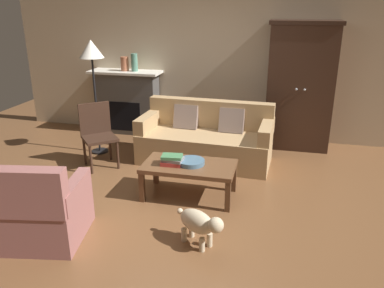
{
  "coord_description": "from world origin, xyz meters",
  "views": [
    {
      "loc": [
        1.13,
        -4.02,
        2.23
      ],
      "look_at": [
        0.08,
        0.46,
        0.55
      ],
      "focal_mm": 36.21,
      "sensor_mm": 36.0,
      "label": 1
    }
  ],
  "objects_px": {
    "book_stack": "(172,160)",
    "floor_lamp": "(92,56)",
    "mantel_vase_terracotta": "(125,64)",
    "fruit_bowl": "(191,162)",
    "armchair_near_left": "(41,211)",
    "couch": "(206,140)",
    "armoire": "(300,86)",
    "mantel_vase_jade": "(134,62)",
    "dog": "(199,223)",
    "side_chair_wooden": "(98,131)",
    "coffee_table": "(189,169)",
    "fireplace": "(127,102)"
  },
  "relations": [
    {
      "from": "armchair_near_left",
      "to": "floor_lamp",
      "type": "height_order",
      "value": "floor_lamp"
    },
    {
      "from": "mantel_vase_terracotta",
      "to": "armoire",
      "type": "bearing_deg",
      "value": -1.17
    },
    {
      "from": "mantel_vase_jade",
      "to": "side_chair_wooden",
      "type": "bearing_deg",
      "value": -90.55
    },
    {
      "from": "mantel_vase_terracotta",
      "to": "floor_lamp",
      "type": "relative_size",
      "value": 0.14
    },
    {
      "from": "armoire",
      "to": "couch",
      "type": "height_order",
      "value": "armoire"
    },
    {
      "from": "mantel_vase_jade",
      "to": "floor_lamp",
      "type": "bearing_deg",
      "value": -103.11
    },
    {
      "from": "coffee_table",
      "to": "mantel_vase_jade",
      "type": "bearing_deg",
      "value": 124.49
    },
    {
      "from": "fruit_bowl",
      "to": "floor_lamp",
      "type": "distance_m",
      "value": 2.33
    },
    {
      "from": "armoire",
      "to": "fireplace",
      "type": "bearing_deg",
      "value": 178.49
    },
    {
      "from": "armoire",
      "to": "side_chair_wooden",
      "type": "distance_m",
      "value": 3.17
    },
    {
      "from": "coffee_table",
      "to": "mantel_vase_jade",
      "type": "xyz_separation_m",
      "value": [
        -1.49,
        2.17,
        0.9
      ]
    },
    {
      "from": "mantel_vase_jade",
      "to": "dog",
      "type": "height_order",
      "value": "mantel_vase_jade"
    },
    {
      "from": "fruit_bowl",
      "to": "dog",
      "type": "xyz_separation_m",
      "value": [
        0.31,
        -0.98,
        -0.2
      ]
    },
    {
      "from": "fruit_bowl",
      "to": "dog",
      "type": "bearing_deg",
      "value": -72.32
    },
    {
      "from": "armoire",
      "to": "mantel_vase_jade",
      "type": "relative_size",
      "value": 6.64
    },
    {
      "from": "fruit_bowl",
      "to": "fireplace",
      "type": "bearing_deg",
      "value": 127.9
    },
    {
      "from": "couch",
      "to": "armchair_near_left",
      "type": "distance_m",
      "value": 2.67
    },
    {
      "from": "armoire",
      "to": "fruit_bowl",
      "type": "xyz_separation_m",
      "value": [
        -1.26,
        -2.1,
        -0.55
      ]
    },
    {
      "from": "coffee_table",
      "to": "mantel_vase_terracotta",
      "type": "relative_size",
      "value": 4.6
    },
    {
      "from": "armchair_near_left",
      "to": "armoire",
      "type": "bearing_deg",
      "value": 53.58
    },
    {
      "from": "armchair_near_left",
      "to": "side_chair_wooden",
      "type": "distance_m",
      "value": 1.93
    },
    {
      "from": "book_stack",
      "to": "dog",
      "type": "xyz_separation_m",
      "value": [
        0.53,
        -0.92,
        -0.24
      ]
    },
    {
      "from": "armoire",
      "to": "book_stack",
      "type": "bearing_deg",
      "value": -124.14
    },
    {
      "from": "fireplace",
      "to": "side_chair_wooden",
      "type": "distance_m",
      "value": 1.53
    },
    {
      "from": "side_chair_wooden",
      "to": "floor_lamp",
      "type": "distance_m",
      "value": 1.11
    },
    {
      "from": "coffee_table",
      "to": "book_stack",
      "type": "height_order",
      "value": "book_stack"
    },
    {
      "from": "mantel_vase_terracotta",
      "to": "floor_lamp",
      "type": "bearing_deg",
      "value": -93.47
    },
    {
      "from": "couch",
      "to": "coffee_table",
      "type": "height_order",
      "value": "couch"
    },
    {
      "from": "fruit_bowl",
      "to": "book_stack",
      "type": "height_order",
      "value": "book_stack"
    },
    {
      "from": "book_stack",
      "to": "mantel_vase_jade",
      "type": "relative_size",
      "value": 0.89
    },
    {
      "from": "fruit_bowl",
      "to": "armchair_near_left",
      "type": "xyz_separation_m",
      "value": [
        -1.21,
        -1.24,
        -0.13
      ]
    },
    {
      "from": "fireplace",
      "to": "armchair_near_left",
      "type": "height_order",
      "value": "fireplace"
    },
    {
      "from": "fireplace",
      "to": "mantel_vase_jade",
      "type": "bearing_deg",
      "value": -5.69
    },
    {
      "from": "mantel_vase_terracotta",
      "to": "armchair_near_left",
      "type": "xyz_separation_m",
      "value": [
        0.48,
        -3.4,
        -0.92
      ]
    },
    {
      "from": "fireplace",
      "to": "floor_lamp",
      "type": "xyz_separation_m",
      "value": [
        -0.06,
        -1.06,
        0.93
      ]
    },
    {
      "from": "armoire",
      "to": "dog",
      "type": "relative_size",
      "value": 3.9
    },
    {
      "from": "book_stack",
      "to": "floor_lamp",
      "type": "bearing_deg",
      "value": 142.49
    },
    {
      "from": "armchair_near_left",
      "to": "side_chair_wooden",
      "type": "xyz_separation_m",
      "value": [
        -0.32,
        1.9,
        0.2
      ]
    },
    {
      "from": "mantel_vase_jade",
      "to": "couch",
      "type": "bearing_deg",
      "value": -34.26
    },
    {
      "from": "fireplace",
      "to": "dog",
      "type": "distance_m",
      "value": 3.76
    },
    {
      "from": "floor_lamp",
      "to": "dog",
      "type": "bearing_deg",
      "value": -45.37
    },
    {
      "from": "fireplace",
      "to": "mantel_vase_jade",
      "type": "relative_size",
      "value": 4.21
    },
    {
      "from": "coffee_table",
      "to": "mantel_vase_terracotta",
      "type": "height_order",
      "value": "mantel_vase_terracotta"
    },
    {
      "from": "armoire",
      "to": "fruit_bowl",
      "type": "distance_m",
      "value": 2.51
    },
    {
      "from": "mantel_vase_terracotta",
      "to": "side_chair_wooden",
      "type": "height_order",
      "value": "mantel_vase_terracotta"
    },
    {
      "from": "mantel_vase_jade",
      "to": "mantel_vase_terracotta",
      "type": "bearing_deg",
      "value": 180.0
    },
    {
      "from": "mantel_vase_jade",
      "to": "floor_lamp",
      "type": "distance_m",
      "value": 1.1
    },
    {
      "from": "coffee_table",
      "to": "book_stack",
      "type": "bearing_deg",
      "value": -163.79
    },
    {
      "from": "armchair_near_left",
      "to": "couch",
      "type": "bearing_deg",
      "value": 64.34
    },
    {
      "from": "coffee_table",
      "to": "fruit_bowl",
      "type": "height_order",
      "value": "fruit_bowl"
    }
  ]
}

